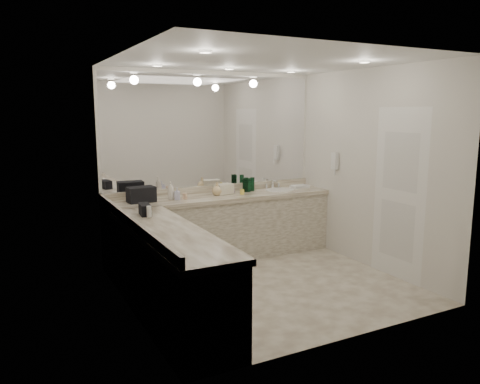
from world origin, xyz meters
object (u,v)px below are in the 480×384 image
sink (280,190)px  cream_cosmetic_case (224,189)px  soap_bottle_b (177,194)px  hand_towel (300,186)px  soap_bottle_a (171,191)px  wall_phone (335,161)px  black_toiletry_bag (141,195)px  soap_bottle_c (217,189)px

sink → cream_cosmetic_case: bearing=176.0°
sink → soap_bottle_b: size_ratio=2.68×
hand_towel → soap_bottle_a: size_ratio=1.08×
sink → soap_bottle_b: (-1.61, -0.04, 0.09)m
wall_phone → soap_bottle_a: bearing=167.0°
hand_towel → cream_cosmetic_case: bearing=178.7°
cream_cosmetic_case → wall_phone: bearing=-32.2°
cream_cosmetic_case → black_toiletry_bag: bearing=170.5°
hand_towel → soap_bottle_c: (-1.39, -0.01, 0.07)m
soap_bottle_b → soap_bottle_c: 0.61m
hand_towel → soap_bottle_b: (-1.99, -0.07, 0.06)m
sink → hand_towel: size_ratio=1.72×
soap_bottle_b → black_toiletry_bag: bearing=172.9°
black_toiletry_bag → soap_bottle_b: (0.46, -0.06, -0.02)m
sink → hand_towel: (0.37, 0.03, 0.03)m
sink → black_toiletry_bag: (-2.08, 0.02, 0.10)m
soap_bottle_b → hand_towel: bearing=2.1°
wall_phone → soap_bottle_a: (-2.28, 0.53, -0.33)m
soap_bottle_a → soap_bottle_b: bearing=-44.8°
sink → soap_bottle_a: soap_bottle_a is taller
sink → black_toiletry_bag: black_toiletry_bag is taller
soap_bottle_b → soap_bottle_a: bearing=135.2°
black_toiletry_bag → hand_towel: bearing=0.3°
soap_bottle_c → soap_bottle_a: bearing=179.6°
black_toiletry_bag → sink: bearing=-0.5°
wall_phone → hand_towel: (-0.23, 0.53, -0.43)m
hand_towel → soap_bottle_b: bearing=-177.9°
cream_cosmetic_case → soap_bottle_b: soap_bottle_b is taller
black_toiletry_bag → soap_bottle_c: size_ratio=1.85×
black_toiletry_bag → cream_cosmetic_case: black_toiletry_bag is taller
wall_phone → black_toiletry_bag: (-2.68, 0.52, -0.35)m
wall_phone → soap_bottle_a: size_ratio=1.02×
wall_phone → black_toiletry_bag: bearing=169.0°
soap_bottle_a → soap_bottle_b: size_ratio=1.44×
wall_phone → soap_bottle_c: (-1.62, 0.52, -0.36)m
wall_phone → soap_bottle_b: bearing=168.2°
hand_towel → soap_bottle_a: 2.06m
hand_towel → soap_bottle_c: 1.39m
soap_bottle_a → wall_phone: bearing=-13.0°
black_toiletry_bag → soap_bottle_a: size_ratio=1.44×
wall_phone → soap_bottle_a: 2.37m
soap_bottle_c → sink: bearing=-1.3°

